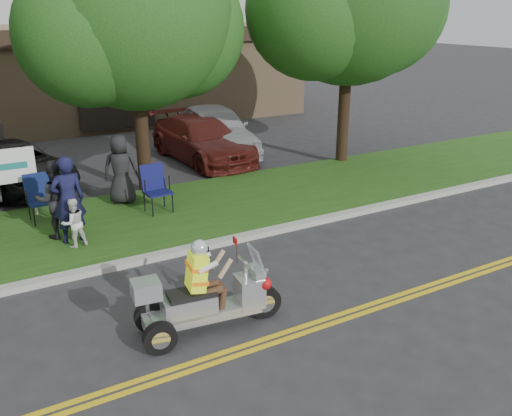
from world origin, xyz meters
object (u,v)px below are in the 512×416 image
lawn_chair_b (155,185)px  parked_car_mid (14,166)px  lawn_chair_a (39,195)px  parked_car_right (202,140)px  trike_scooter (203,300)px  spectator_adult_left (68,200)px  parked_car_far_right (215,129)px  spectator_adult_mid (55,199)px

lawn_chair_b → parked_car_mid: parked_car_mid is taller
lawn_chair_b → parked_car_mid: 4.80m
lawn_chair_a → parked_car_right: 6.46m
trike_scooter → parked_car_mid: bearing=106.6°
spectator_adult_left → parked_car_right: size_ratio=0.38×
lawn_chair_a → parked_car_mid: (-0.16, 3.27, -0.10)m
trike_scooter → spectator_adult_left: (-1.06, 4.29, 0.49)m
parked_car_mid → parked_car_far_right: bearing=-12.2°
lawn_chair_b → parked_car_far_right: (3.82, 4.67, 0.09)m
spectator_adult_left → parked_car_mid: spectator_adult_left is taller
spectator_adult_mid → parked_car_right: size_ratio=0.35×
trike_scooter → parked_car_mid: size_ratio=0.53×
spectator_adult_left → parked_car_far_right: spectator_adult_left is taller
lawn_chair_a → parked_car_far_right: 7.47m
parked_car_right → parked_car_far_right: size_ratio=0.99×
parked_car_mid → parked_car_far_right: 6.54m
lawn_chair_a → spectator_adult_mid: (0.15, -1.24, 0.23)m
trike_scooter → parked_car_far_right: parked_car_far_right is taller
trike_scooter → parked_car_far_right: size_ratio=0.49×
parked_car_mid → trike_scooter: bearing=-98.5°
lawn_chair_b → spectator_adult_mid: 2.43m
lawn_chair_b → parked_car_right: 5.04m
trike_scooter → lawn_chair_a: trike_scooter is taller
lawn_chair_a → spectator_adult_mid: bearing=-87.4°
spectator_adult_left → parked_car_right: 7.19m
spectator_adult_left → parked_car_right: bearing=-138.0°
parked_car_right → parked_car_mid: bearing=176.5°
trike_scooter → spectator_adult_mid: (-1.26, 4.69, 0.41)m
spectator_adult_left → lawn_chair_a: bearing=-79.7°
lawn_chair_a → spectator_adult_left: 1.71m
spectator_adult_left → trike_scooter: bearing=102.4°
parked_car_far_right → lawn_chair_a: bearing=-140.9°
lawn_chair_b → parked_car_right: (3.04, 4.02, -0.04)m
lawn_chair_a → parked_car_far_right: bearing=27.6°
lawn_chair_a → parked_car_far_right: parked_car_far_right is taller
lawn_chair_a → parked_car_right: (5.55, 3.30, -0.02)m
spectator_adult_left → parked_car_far_right: 8.20m
lawn_chair_a → parked_car_right: parked_car_right is taller
lawn_chair_b → parked_car_mid: bearing=119.5°
spectator_adult_mid → parked_car_far_right: (6.18, 5.20, -0.12)m
parked_car_mid → parked_car_right: parked_car_right is taller
parked_car_mid → spectator_adult_left: bearing=-102.3°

